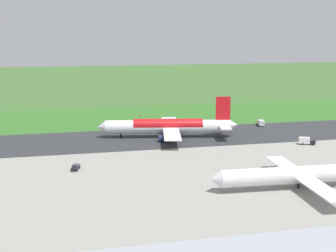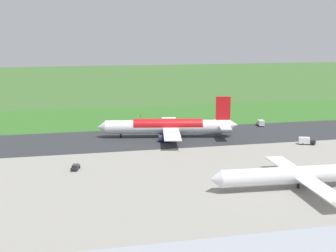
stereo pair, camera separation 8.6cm
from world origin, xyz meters
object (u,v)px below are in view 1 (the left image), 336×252
object	(u,v)px
service_car_followme	(76,167)
no_stopping_sign	(140,117)
airliner_parked_mid	(300,174)
airliner_main	(169,126)
traffic_cone_orange	(130,120)
service_truck_baggage	(261,123)
service_truck_fuel	(306,141)

from	to	relation	value
service_car_followme	no_stopping_sign	size ratio (longest dim) A/B	1.79
airliner_parked_mid	service_car_followme	world-z (taller)	airliner_parked_mid
airliner_parked_mid	service_car_followme	distance (m)	63.65
airliner_main	traffic_cone_orange	distance (m)	39.84
airliner_main	service_truck_baggage	world-z (taller)	airliner_main
airliner_main	service_truck_fuel	bearing A→B (deg)	153.81
airliner_main	service_truck_baggage	xyz separation A→B (m)	(-43.76, -12.96, -2.95)
airliner_parked_mid	no_stopping_sign	distance (m)	106.88
airliner_parked_mid	traffic_cone_orange	size ratio (longest dim) A/B	86.13
service_car_followme	traffic_cone_orange	distance (m)	79.30
no_stopping_sign	traffic_cone_orange	bearing A→B (deg)	-2.86
airliner_parked_mid	service_truck_baggage	xyz separation A→B (m)	(-24.25, -78.81, -2.37)
airliner_parked_mid	service_truck_fuel	xyz separation A→B (m)	(-26.18, -43.38, -2.37)
service_truck_baggage	traffic_cone_orange	xyz separation A→B (m)	(53.26, -25.52, -1.13)
service_truck_baggage	no_stopping_sign	size ratio (longest dim) A/B	2.40
traffic_cone_orange	no_stopping_sign	bearing A→B (deg)	177.14
airliner_main	no_stopping_sign	size ratio (longest dim) A/B	21.19
service_car_followme	airliner_parked_mid	bearing A→B (deg)	152.02
airliner_main	no_stopping_sign	world-z (taller)	airliner_main
airliner_main	no_stopping_sign	distance (m)	38.62
airliner_parked_mid	service_truck_fuel	distance (m)	50.72
airliner_main	service_car_followme	distance (m)	51.51
service_car_followme	service_truck_fuel	world-z (taller)	service_truck_fuel
airliner_parked_mid	service_car_followme	xyz separation A→B (m)	(56.15, -29.83, -2.93)
airliner_main	service_truck_fuel	size ratio (longest dim) A/B	8.66
service_truck_baggage	no_stopping_sign	distance (m)	54.62
airliner_parked_mid	no_stopping_sign	bearing A→B (deg)	-76.93
airliner_parked_mid	service_truck_baggage	world-z (taller)	airliner_parked_mid
traffic_cone_orange	service_car_followme	bearing A→B (deg)	69.98
airliner_main	traffic_cone_orange	xyz separation A→B (m)	(9.50, -38.47, -4.08)
airliner_main	airliner_parked_mid	world-z (taller)	airliner_main
no_stopping_sign	airliner_parked_mid	bearing A→B (deg)	103.07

